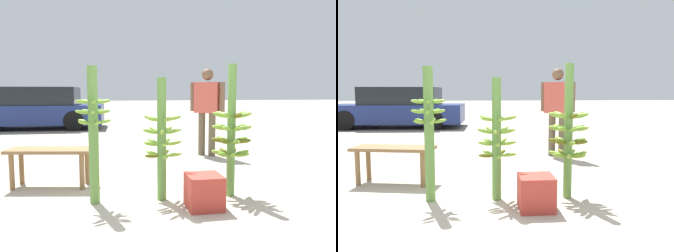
% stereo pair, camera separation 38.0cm
% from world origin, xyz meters
% --- Properties ---
extents(ground_plane, '(80.00, 80.00, 0.00)m').
position_xyz_m(ground_plane, '(0.00, 0.00, 0.00)').
color(ground_plane, '#A89E8C').
extents(banana_stalk_left, '(0.37, 0.38, 1.44)m').
position_xyz_m(banana_stalk_left, '(-0.70, 0.19, 0.76)').
color(banana_stalk_left, '#5B8C3D').
rests_on(banana_stalk_left, ground_plane).
extents(banana_stalk_center, '(0.44, 0.44, 1.32)m').
position_xyz_m(banana_stalk_center, '(0.02, 0.17, 0.67)').
color(banana_stalk_center, '#5B8C3D').
rests_on(banana_stalk_center, ground_plane).
extents(banana_stalk_right, '(0.45, 0.45, 1.48)m').
position_xyz_m(banana_stalk_right, '(0.80, 0.17, 0.72)').
color(banana_stalk_right, '#5B8C3D').
rests_on(banana_stalk_right, ground_plane).
extents(vendor_person, '(0.58, 0.51, 1.59)m').
position_xyz_m(vendor_person, '(1.24, 2.50, 0.94)').
color(vendor_person, brown).
rests_on(vendor_person, ground_plane).
extents(market_bench, '(1.07, 0.54, 0.48)m').
position_xyz_m(market_bench, '(-1.26, 0.91, 0.39)').
color(market_bench, olive).
rests_on(market_bench, ground_plane).
extents(parked_car, '(4.37, 1.95, 1.32)m').
position_xyz_m(parked_car, '(-2.81, 7.71, 0.64)').
color(parked_car, navy).
rests_on(parked_car, ground_plane).
extents(produce_crate, '(0.34, 0.34, 0.34)m').
position_xyz_m(produce_crate, '(0.39, -0.17, 0.17)').
color(produce_crate, '#B2382D').
rests_on(produce_crate, ground_plane).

